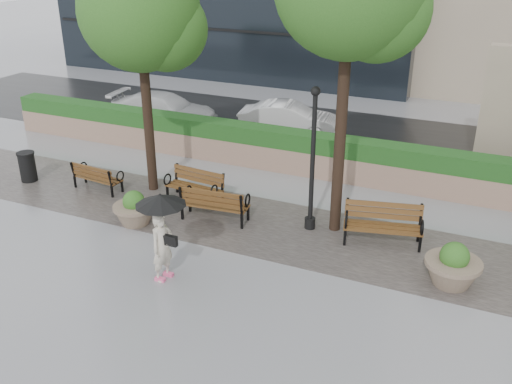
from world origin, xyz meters
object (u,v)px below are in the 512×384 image
at_px(bench_3, 382,233).
at_px(lamppost, 312,170).
at_px(planter_left, 135,211).
at_px(trash_bin, 28,167).
at_px(car_left, 165,109).
at_px(bench_0, 98,182).
at_px(bench_2, 215,210).
at_px(bench_1, 195,192).
at_px(planter_right, 453,268).
at_px(pedestrian, 162,229).
at_px(car_right, 289,119).

height_order(bench_3, lamppost, lamppost).
xyz_separation_m(planter_left, trash_bin, (-4.76, 1.07, 0.08)).
bearing_deg(trash_bin, car_left, 83.48).
distance_m(bench_0, trash_bin, 2.47).
relative_size(lamppost, car_left, 0.86).
xyz_separation_m(bench_2, lamppost, (2.50, 0.61, 1.38)).
distance_m(bench_1, car_left, 7.57).
height_order(planter_right, pedestrian, pedestrian).
bearing_deg(planter_left, bench_1, 68.40).
relative_size(bench_1, car_right, 0.46).
relative_size(lamppost, pedestrian, 1.85).
bearing_deg(bench_2, planter_right, 168.60).
bearing_deg(planter_right, car_right, 130.54).
distance_m(bench_2, bench_3, 4.45).
height_order(bench_1, car_left, car_left).
height_order(bench_1, pedestrian, pedestrian).
height_order(bench_1, car_right, car_right).
height_order(bench_1, trash_bin, bench_1).
bearing_deg(trash_bin, bench_3, 2.86).
height_order(trash_bin, pedestrian, pedestrian).
bearing_deg(pedestrian, bench_2, 18.17).
distance_m(bench_3, lamppost, 2.35).
xyz_separation_m(car_right, pedestrian, (1.12, -10.59, 0.62)).
height_order(trash_bin, car_right, car_right).
height_order(trash_bin, lamppost, lamppost).
xyz_separation_m(planter_left, lamppost, (4.35, 1.66, 1.30)).
height_order(bench_3, car_right, car_right).
relative_size(bench_1, car_left, 0.40).
relative_size(bench_2, planter_left, 1.66).
bearing_deg(planter_right, lamppost, 161.64).
bearing_deg(car_left, trash_bin, 167.47).
bearing_deg(bench_2, bench_1, -43.07).
distance_m(planter_right, trash_bin, 12.86).
bearing_deg(lamppost, planter_right, -18.36).
bearing_deg(bench_0, trash_bin, 12.25).
xyz_separation_m(bench_3, car_left, (-10.26, 6.16, 0.34)).
height_order(bench_2, pedestrian, pedestrian).
relative_size(bench_0, bench_1, 0.92).
xyz_separation_m(bench_1, bench_2, (1.10, -0.84, 0.02)).
height_order(bench_0, planter_left, planter_left).
bearing_deg(lamppost, pedestrian, -121.32).
bearing_deg(car_left, bench_3, -126.97).
bearing_deg(pedestrian, car_left, 44.66).
relative_size(bench_0, planter_left, 1.43).
bearing_deg(car_left, planter_left, -158.81).
bearing_deg(pedestrian, planter_right, -55.94).
xyz_separation_m(bench_3, trash_bin, (-11.03, -0.55, 0.15)).
bearing_deg(car_right, trash_bin, 131.86).
height_order(bench_1, bench_2, bench_2).
bearing_deg(pedestrian, bench_0, 65.76).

